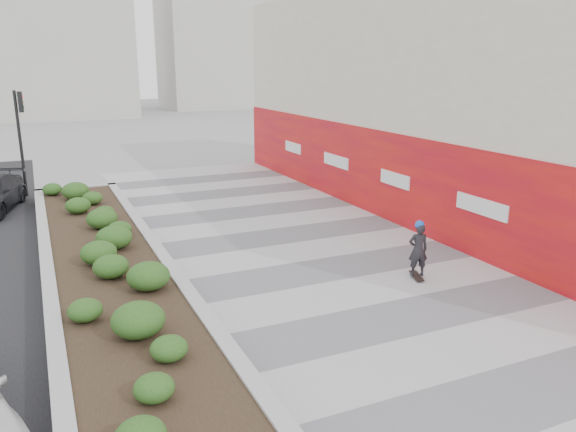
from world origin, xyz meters
name	(u,v)px	position (x,y,z in m)	size (l,w,h in m)	color
ground	(464,356)	(0.00, 0.00, 0.00)	(160.00, 160.00, 0.00)	gray
walkway	(375,296)	(0.00, 3.00, 0.01)	(8.00, 36.00, 0.01)	#A8A8AD
building	(453,99)	(6.98, 8.98, 3.98)	(6.04, 24.08, 8.00)	beige
planter	(105,259)	(-5.50, 7.00, 0.42)	(3.00, 18.00, 0.90)	#9E9EA0
traffic_signal_near	(21,128)	(-7.23, 17.50, 2.76)	(0.33, 0.28, 4.20)	black
distant_bldg_north_l	(39,12)	(-5.00, 55.00, 10.00)	(16.00, 12.00, 20.00)	#ADAAA3
distant_bldg_north_r	(221,3)	(15.00, 60.00, 12.00)	(14.00, 10.00, 24.00)	#ADAAA3
manhole_cover	(393,293)	(0.50, 3.00, 0.00)	(0.44, 0.44, 0.01)	#595654
skateboarder	(418,249)	(1.57, 3.54, 0.76)	(0.57, 0.74, 1.50)	beige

